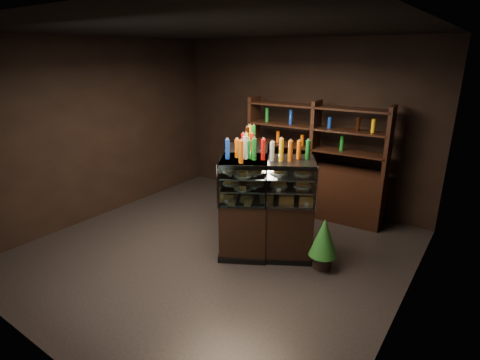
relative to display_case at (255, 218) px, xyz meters
The scene contains 7 objects.
ground 0.74m from the display_case, 135.43° to the right, with size 5.00×5.00×0.00m, color black.
room_shell 1.57m from the display_case, 135.43° to the right, with size 5.02×5.02×3.01m.
display_case is the anchor object (origin of this frame).
food_display 0.60m from the display_case, 104.83° to the right, with size 1.36×1.12×0.44m.
bottles_top 1.07m from the display_case, 75.17° to the left, with size 1.19×0.98×0.30m.
potted_conifer 1.03m from the display_case, ahead, with size 0.38×0.38×0.81m.
back_shelving 1.66m from the display_case, 85.86° to the left, with size 2.46×0.57×2.00m.
Camera 1 is at (3.07, -3.77, 2.73)m, focal length 28.00 mm.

